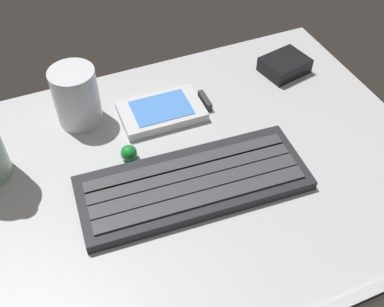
{
  "coord_description": "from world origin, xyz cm",
  "views": [
    {
      "loc": [
        -15.71,
        -37.25,
        45.94
      ],
      "look_at": [
        0.0,
        0.0,
        3.0
      ],
      "focal_mm": 43.46,
      "sensor_mm": 36.0,
      "label": 1
    }
  ],
  "objects": [
    {
      "name": "ground_plane",
      "position": [
        0.0,
        -0.23,
        -0.99
      ],
      "size": [
        64.0,
        48.0,
        2.8
      ],
      "color": "#B7BABC"
    },
    {
      "name": "juice_cup",
      "position": [
        -11.09,
        15.32,
        3.91
      ],
      "size": [
        6.4,
        6.4,
        8.5
      ],
      "color": "silver",
      "rests_on": "ground_plane"
    },
    {
      "name": "keyboard",
      "position": [
        -1.0,
        -2.81,
        0.81
      ],
      "size": [
        29.67,
        12.92,
        1.7
      ],
      "color": "#232328",
      "rests_on": "ground_plane"
    },
    {
      "name": "handheld_device",
      "position": [
        0.66,
        11.5,
        0.73
      ],
      "size": [
        12.95,
        7.92,
        1.5
      ],
      "color": "silver",
      "rests_on": "ground_plane"
    },
    {
      "name": "trackball_mouse",
      "position": [
        -7.0,
        5.0,
        1.1
      ],
      "size": [
        2.2,
        2.2,
        2.2
      ],
      "primitive_type": "sphere",
      "color": "#198C33",
      "rests_on": "ground_plane"
    },
    {
      "name": "charger_block",
      "position": [
        22.06,
        13.81,
        1.2
      ],
      "size": [
        7.97,
        6.87,
        2.4
      ],
      "primitive_type": "cube",
      "rotation": [
        0.0,
        0.0,
        0.2
      ],
      "color": "black",
      "rests_on": "ground_plane"
    }
  ]
}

